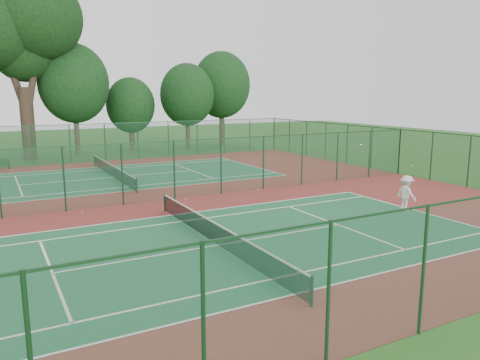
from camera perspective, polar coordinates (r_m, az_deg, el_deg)
name	(u,v)px	position (r m, az deg, el deg)	size (l,w,h in m)	color
ground	(150,202)	(27.65, -10.92, -2.63)	(120.00, 120.00, 0.00)	#265A1C
red_pad	(150,202)	(27.65, -10.92, -2.62)	(40.00, 36.00, 0.01)	maroon
court_near	(217,245)	(19.55, -2.79, -7.96)	(23.77, 10.97, 0.01)	#1D5E36
court_far	(113,177)	(36.17, -15.26, 0.32)	(23.77, 10.97, 0.01)	#1E613A
fence_north	(88,143)	(44.68, -18.06, 4.33)	(40.00, 0.09, 3.50)	#18482B
fence_south	(379,281)	(11.98, 16.57, -11.77)	(40.00, 0.09, 3.50)	#17452F
fence_east	(399,151)	(38.28, 18.85, 3.32)	(0.09, 36.00, 3.50)	#1B5132
fence_divider	(149,172)	(27.31, -11.05, 0.97)	(40.00, 0.09, 3.50)	#164426
tennis_net_near	(217,233)	(19.39, -2.81, -6.47)	(0.10, 12.90, 0.97)	#133620
tennis_net_far	(112,170)	(36.09, -15.30, 1.15)	(0.10, 12.90, 0.97)	#153A22
player_near	(406,193)	(26.41, 19.62, -1.52)	(1.23, 0.71, 1.90)	silver
bench	(1,164)	(43.26, -27.13, 1.76)	(1.48, 0.96, 0.89)	#13371A
stray_ball_a	(186,199)	(27.77, -6.60, -2.35)	(0.07, 0.07, 0.07)	yellow
stray_ball_b	(258,190)	(30.20, 2.25, -1.23)	(0.08, 0.08, 0.08)	#D0F138
stray_ball_c	(82,213)	(25.92, -18.67, -3.79)	(0.07, 0.07, 0.07)	#C8DD33
big_tree	(21,30)	(48.79, -25.11, 16.28)	(10.92, 7.99, 16.78)	#31241B
evergreen_row	(82,154)	(51.08, -18.70, 3.02)	(39.00, 5.00, 12.00)	black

